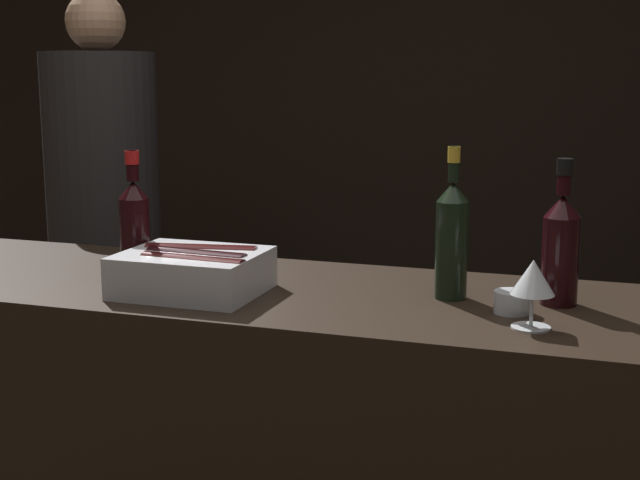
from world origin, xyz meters
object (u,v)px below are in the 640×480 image
at_px(wine_glass, 533,280).
at_px(red_wine_bottle_black_foil, 561,245).
at_px(red_wine_bottle_tall, 135,225).
at_px(person_in_hoodie, 104,212).
at_px(candle_votive, 512,302).
at_px(ice_bin_with_bottles, 194,270).
at_px(champagne_bottle, 452,237).

height_order(wine_glass, red_wine_bottle_black_foil, red_wine_bottle_black_foil).
height_order(red_wine_bottle_tall, red_wine_bottle_black_foil, red_wine_bottle_black_foil).
bearing_deg(person_in_hoodie, candle_votive, -102.86).
bearing_deg(wine_glass, red_wine_bottle_black_foil, 79.69).
relative_size(candle_votive, red_wine_bottle_tall, 0.24).
distance_m(red_wine_bottle_tall, red_wine_bottle_black_foil, 1.05).
relative_size(ice_bin_with_bottles, red_wine_bottle_black_foil, 0.98).
bearing_deg(champagne_bottle, person_in_hoodie, 151.18).
bearing_deg(wine_glass, champagne_bottle, 136.42).
relative_size(ice_bin_with_bottles, person_in_hoodie, 0.19).
height_order(ice_bin_with_bottles, champagne_bottle, champagne_bottle).
bearing_deg(ice_bin_with_bottles, red_wine_bottle_black_foil, 11.49).
relative_size(red_wine_bottle_tall, red_wine_bottle_black_foil, 0.98).
bearing_deg(person_in_hoodie, wine_glass, -104.93).
xyz_separation_m(ice_bin_with_bottles, red_wine_bottle_black_foil, (0.83, 0.17, 0.08)).
bearing_deg(red_wine_bottle_black_foil, wine_glass, -100.31).
xyz_separation_m(red_wine_bottle_tall, red_wine_bottle_black_foil, (1.05, 0.07, -0.00)).
distance_m(ice_bin_with_bottles, person_in_hoodie, 1.25).
distance_m(ice_bin_with_bottles, red_wine_bottle_black_foil, 0.86).
bearing_deg(candle_votive, red_wine_bottle_black_foil, 50.08).
distance_m(ice_bin_with_bottles, red_wine_bottle_tall, 0.25).
bearing_deg(candle_votive, red_wine_bottle_tall, 177.73).
bearing_deg(candle_votive, wine_glass, -64.04).
bearing_deg(candle_votive, champagne_bottle, 150.13).
relative_size(red_wine_bottle_black_foil, champagne_bottle, 0.94).
xyz_separation_m(red_wine_bottle_tall, champagne_bottle, (0.81, 0.05, 0.01)).
distance_m(wine_glass, person_in_hoodie, 1.90).
bearing_deg(ice_bin_with_bottles, champagne_bottle, 14.05).
relative_size(red_wine_bottle_black_foil, person_in_hoodie, 0.19).
bearing_deg(candle_votive, person_in_hoodie, 151.08).
distance_m(wine_glass, red_wine_bottle_tall, 1.02).
bearing_deg(ice_bin_with_bottles, red_wine_bottle_tall, 155.35).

